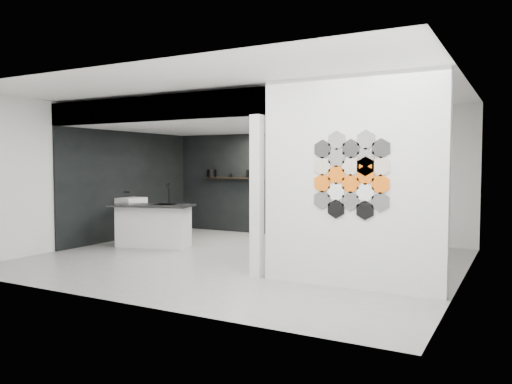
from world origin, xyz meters
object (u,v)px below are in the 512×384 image
at_px(kitchen_island, 153,225).
at_px(glass_vase, 314,175).
at_px(glass_bowl, 314,176).
at_px(partition_panel, 351,182).
at_px(stockpot, 212,173).
at_px(wall_basin, 131,200).
at_px(bottle_dark, 248,174).
at_px(kettle, 302,175).
at_px(utensil_cup, 231,175).

relative_size(kitchen_island, glass_vase, 11.31).
relative_size(kitchen_island, glass_bowl, 12.96).
bearing_deg(glass_bowl, kitchen_island, -132.61).
relative_size(partition_panel, stockpot, 12.53).
height_order(wall_basin, glass_vase, glass_vase).
height_order(wall_basin, bottle_dark, bottle_dark).
distance_m(partition_panel, wall_basin, 5.78).
bearing_deg(kettle, wall_basin, -127.79).
relative_size(stockpot, utensil_cup, 2.61).
bearing_deg(glass_bowl, stockpot, 180.00).
xyz_separation_m(stockpot, utensil_cup, (0.54, 0.00, -0.05)).
bearing_deg(bottle_dark, utensil_cup, 180.00).
height_order(stockpot, glass_vase, stockpot).
relative_size(partition_panel, glass_bowl, 20.97).
bearing_deg(kitchen_island, kettle, 35.26).
height_order(partition_panel, bottle_dark, partition_panel).
bearing_deg(kitchen_island, utensil_cup, 69.46).
height_order(stockpot, glass_bowl, stockpot).
distance_m(wall_basin, glass_vase, 4.01).
distance_m(glass_bowl, glass_vase, 0.03).
relative_size(stockpot, kettle, 1.22).
distance_m(glass_vase, bottle_dark, 1.67).
height_order(wall_basin, utensil_cup, utensil_cup).
xyz_separation_m(partition_panel, stockpot, (-4.75, 3.87, 0.01)).
bearing_deg(kitchen_island, wall_basin, 138.55).
relative_size(glass_vase, bottle_dark, 0.86).
relative_size(partition_panel, utensil_cup, 32.74).
bearing_deg(glass_bowl, utensil_cup, 180.00).
distance_m(kitchen_island, stockpot, 2.76).
bearing_deg(wall_basin, kitchen_island, -25.94).
bearing_deg(glass_bowl, kettle, 180.00).
height_order(kitchen_island, glass_bowl, glass_bowl).
distance_m(kitchen_island, glass_bowl, 3.61).
bearing_deg(glass_bowl, bottle_dark, 180.00).
distance_m(partition_panel, kitchen_island, 4.72).
bearing_deg(kettle, glass_bowl, 18.74).
height_order(glass_vase, utensil_cup, glass_vase).
xyz_separation_m(kitchen_island, glass_bowl, (2.36, 2.57, 0.93)).
height_order(bottle_dark, utensil_cup, bottle_dark).
relative_size(glass_bowl, utensil_cup, 1.56).
relative_size(glass_bowl, bottle_dark, 0.75).
bearing_deg(glass_vase, glass_bowl, 0.00).
bearing_deg(kettle, kitchen_island, -110.48).
distance_m(kettle, glass_bowl, 0.27).
height_order(kitchen_island, utensil_cup, utensil_cup).
bearing_deg(stockpot, wall_basin, -109.00).
xyz_separation_m(partition_panel, glass_bowl, (-2.08, 3.87, -0.03)).
xyz_separation_m(partition_panel, wall_basin, (-5.46, 1.80, -0.55)).
distance_m(partition_panel, kettle, 4.52).
xyz_separation_m(wall_basin, stockpot, (0.71, 2.07, 0.56)).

